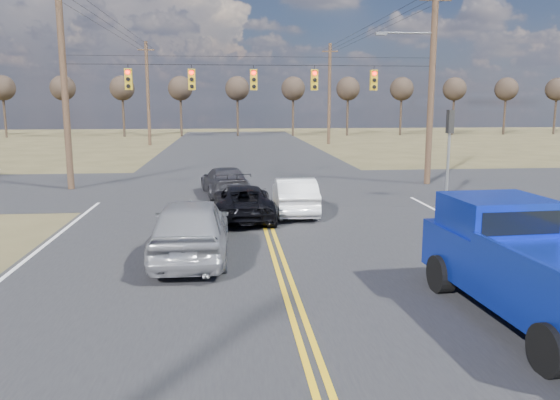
{
  "coord_description": "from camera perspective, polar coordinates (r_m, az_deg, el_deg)",
  "views": [
    {
      "loc": [
        -1.33,
        -9.28,
        4.22
      ],
      "look_at": [
        0.12,
        5.78,
        1.5
      ],
      "focal_mm": 35.0,
      "sensor_mm": 36.0,
      "label": 1
    }
  ],
  "objects": [
    {
      "name": "silver_suv",
      "position": [
        14.99,
        -9.31,
        -2.9
      ],
      "size": [
        2.07,
        5.06,
        1.72
      ],
      "primitive_type": "imported",
      "rotation": [
        0.0,
        0.0,
        3.13
      ],
      "color": "#94969C",
      "rests_on": "ground"
    },
    {
      "name": "pickup_truck",
      "position": [
        11.72,
        24.82,
        -6.32
      ],
      "size": [
        2.66,
        6.05,
        2.22
      ],
      "rotation": [
        0.0,
        0.0,
        0.06
      ],
      "color": "black",
      "rests_on": "ground"
    },
    {
      "name": "dgrey_car_queue",
      "position": [
        25.04,
        -5.76,
        1.96
      ],
      "size": [
        2.52,
        4.78,
        1.32
      ],
      "primitive_type": "imported",
      "rotation": [
        0.0,
        0.0,
        3.29
      ],
      "color": "#38373D",
      "rests_on": "ground"
    },
    {
      "name": "signal_gantry",
      "position": [
        27.15,
        -1.66,
        11.97
      ],
      "size": [
        19.6,
        4.83,
        10.0
      ],
      "color": "#473323",
      "rests_on": "ground"
    },
    {
      "name": "treeline",
      "position": [
        36.3,
        -3.47,
        12.51
      ],
      "size": [
        87.0,
        117.8,
        7.4
      ],
      "color": "#33261C",
      "rests_on": "ground"
    },
    {
      "name": "road_main",
      "position": [
        19.79,
        -1.51,
        -2.13
      ],
      "size": [
        14.0,
        120.0,
        0.02
      ],
      "primitive_type": "cube",
      "color": "#28282B",
      "rests_on": "ground"
    },
    {
      "name": "utility_poles",
      "position": [
        26.34,
        -2.66,
        12.37
      ],
      "size": [
        19.6,
        58.32,
        10.0
      ],
      "color": "#473323",
      "rests_on": "ground"
    },
    {
      "name": "white_car_queue",
      "position": [
        20.84,
        1.54,
        0.46
      ],
      "size": [
        1.59,
        4.29,
        1.4
      ],
      "primitive_type": "imported",
      "rotation": [
        0.0,
        0.0,
        3.12
      ],
      "color": "white",
      "rests_on": "ground"
    },
    {
      "name": "ground",
      "position": [
        10.28,
        2.51,
        -14.04
      ],
      "size": [
        160.0,
        160.0,
        0.0
      ],
      "primitive_type": "plane",
      "color": "brown",
      "rests_on": "ground"
    },
    {
      "name": "black_suv",
      "position": [
        19.9,
        -3.88,
        -0.22
      ],
      "size": [
        2.21,
        4.6,
        1.26
      ],
      "primitive_type": "imported",
      "rotation": [
        0.0,
        0.0,
        3.17
      ],
      "color": "black",
      "rests_on": "ground"
    },
    {
      "name": "road_cross",
      "position": [
        27.64,
        -2.67,
        1.4
      ],
      "size": [
        120.0,
        12.0,
        0.02
      ],
      "primitive_type": "cube",
      "color": "#28282B",
      "rests_on": "ground"
    }
  ]
}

